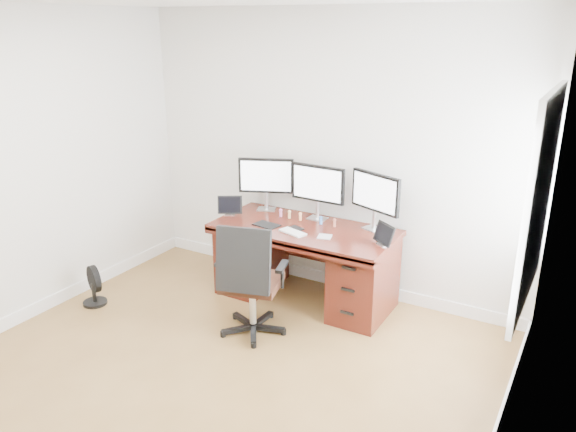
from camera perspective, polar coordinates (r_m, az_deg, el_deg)
The scene contains 20 objects.
ground at distance 4.25m, azimuth -10.66°, elevation -18.12°, with size 4.50×4.50×0.00m, color brown.
back_wall at distance 5.42m, azimuth 3.98°, elevation 6.25°, with size 4.00×0.10×2.70m, color silver.
right_wall at distance 2.89m, azimuth 21.19°, elevation -6.71°, with size 0.10×4.50×2.70m.
desk at distance 5.36m, azimuth 1.77°, elevation -4.54°, with size 1.70×0.80×0.75m.
office_chair at distance 4.80m, azimuth -3.80°, elevation -8.37°, with size 0.67×0.67×1.03m.
floor_fan at distance 5.66m, azimuth -19.18°, elevation -6.75°, with size 0.26×0.22×0.39m.
monitor_left at distance 5.60m, azimuth -2.24°, elevation 3.93°, with size 0.52×0.25×0.53m.
monitor_center at distance 5.33m, azimuth 3.05°, elevation 3.11°, with size 0.55×0.15×0.53m.
monitor_right at distance 5.10m, azimuth 8.86°, elevation 2.19°, with size 0.52×0.24×0.53m.
tablet_left at distance 5.55m, azimuth -5.98°, elevation 0.97°, with size 0.24×0.18×0.19m.
tablet_right at distance 4.83m, azimuth 9.68°, elevation -1.98°, with size 0.23×0.19×0.19m.
keyboard at distance 5.06m, azimuth 0.50°, elevation -1.66°, with size 0.26×0.11×0.01m, color silver.
trackpad at distance 4.97m, azimuth 3.75°, elevation -2.11°, with size 0.12×0.12×0.01m, color #BABDC2.
drawing_tablet at distance 5.25m, azimuth -2.20°, elevation -0.91°, with size 0.24×0.15×0.01m, color black.
phone at distance 5.17m, azimuth 0.91°, elevation -1.23°, with size 0.14×0.07×0.01m, color black.
figurine_pink at distance 5.47m, azimuth -0.75°, elevation 0.39°, with size 0.03×0.03×0.08m.
figurine_yellow at distance 5.42m, azimuth 0.14°, elevation 0.22°, with size 0.03×0.03×0.08m.
figurine_orange at distance 5.37m, azimuth 1.26°, elevation 0.02°, with size 0.03×0.03×0.08m.
figurine_blue at distance 5.27m, azimuth 3.36°, elevation -0.37°, with size 0.03×0.03×0.08m.
figurine_brown at distance 5.22m, azimuth 4.75°, elevation -0.63°, with size 0.03×0.03×0.08m.
Camera 1 is at (2.30, -2.51, 2.55)m, focal length 35.00 mm.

